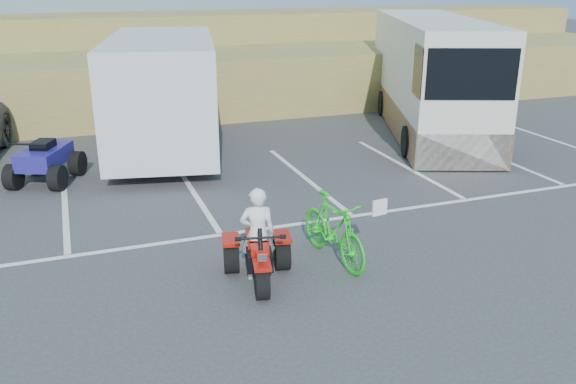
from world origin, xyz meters
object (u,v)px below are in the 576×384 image
object	(u,v)px
rider	(258,234)
quad_atv_green	(167,154)
rv_motorhome	(429,82)
cargo_trailer	(164,91)
red_trike_atv	(259,282)
green_dirt_bike	(333,229)
quad_atv_blue	(48,182)

from	to	relation	value
rider	quad_atv_green	world-z (taller)	rider
rv_motorhome	quad_atv_green	world-z (taller)	rv_motorhome
cargo_trailer	rv_motorhome	xyz separation A→B (m)	(8.08, -0.11, -0.21)
red_trike_atv	rider	size ratio (longest dim) A/B	0.97
red_trike_atv	rider	bearing A→B (deg)	90.00
green_dirt_bike	cargo_trailer	distance (m)	7.95
rv_motorhome	rider	bearing A→B (deg)	-114.56
red_trike_atv	quad_atv_blue	bearing A→B (deg)	128.67
cargo_trailer	quad_atv_blue	bearing A→B (deg)	-139.70
quad_atv_blue	quad_atv_green	distance (m)	3.28
rider	quad_atv_green	xyz separation A→B (m)	(-0.20, 7.57, -0.76)
green_dirt_bike	cargo_trailer	size ratio (longest dim) A/B	0.28
red_trike_atv	quad_atv_green	world-z (taller)	red_trike_atv
cargo_trailer	quad_atv_green	bearing A→B (deg)	-90.99
green_dirt_bike	rv_motorhome	size ratio (longest dim) A/B	0.20
quad_atv_green	cargo_trailer	bearing A→B (deg)	96.53
red_trike_atv	green_dirt_bike	bearing A→B (deg)	24.78
rider	green_dirt_bike	world-z (taller)	rider
cargo_trailer	quad_atv_green	xyz separation A→B (m)	(-0.07, -0.32, -1.65)
red_trike_atv	rider	distance (m)	0.77
green_dirt_bike	rv_motorhome	distance (m)	10.12
green_dirt_bike	quad_atv_blue	bearing A→B (deg)	119.83
quad_atv_blue	cargo_trailer	bearing A→B (deg)	52.80
red_trike_atv	cargo_trailer	distance (m)	8.21
rv_motorhome	quad_atv_blue	world-z (taller)	rv_motorhome
green_dirt_bike	quad_atv_green	bearing A→B (deg)	94.81
quad_atv_green	rider	bearing A→B (deg)	-69.39
red_trike_atv	rv_motorhome	xyz separation A→B (m)	(7.99, 7.94, 1.43)
green_dirt_bike	quad_atv_green	size ratio (longest dim) A/B	1.32
rider	rv_motorhome	bearing A→B (deg)	-123.29
quad_atv_blue	rider	bearing A→B (deg)	-38.77
cargo_trailer	rider	bearing A→B (deg)	-77.50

